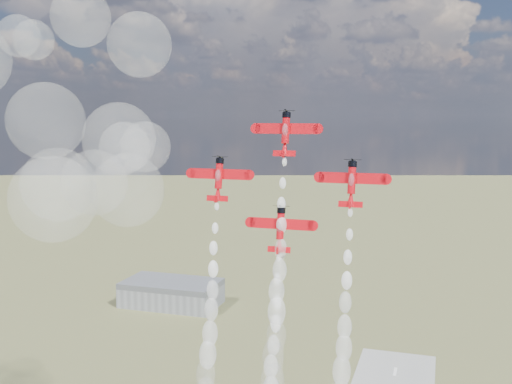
{
  "coord_description": "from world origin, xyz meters",
  "views": [
    {
      "loc": [
        14.93,
        -99.86,
        100.04
      ],
      "look_at": [
        -23.35,
        21.94,
        83.59
      ],
      "focal_mm": 42.0,
      "sensor_mm": 36.0,
      "label": 1
    }
  ],
  "objects_px": {
    "hangar": "(172,293)",
    "plane_right": "(352,183)",
    "plane_lead": "(286,133)",
    "plane_slot": "(280,228)",
    "plane_left": "(219,178)"
  },
  "relations": [
    {
      "from": "plane_lead",
      "to": "plane_right",
      "type": "height_order",
      "value": "plane_lead"
    },
    {
      "from": "hangar",
      "to": "plane_lead",
      "type": "distance_m",
      "value": 207.37
    },
    {
      "from": "plane_right",
      "to": "plane_slot",
      "type": "bearing_deg",
      "value": -172.44
    },
    {
      "from": "plane_lead",
      "to": "plane_slot",
      "type": "relative_size",
      "value": 1.0
    },
    {
      "from": "plane_lead",
      "to": "plane_left",
      "type": "bearing_deg",
      "value": -172.44
    },
    {
      "from": "plane_right",
      "to": "plane_slot",
      "type": "height_order",
      "value": "plane_right"
    },
    {
      "from": "plane_lead",
      "to": "plane_right",
      "type": "bearing_deg",
      "value": -7.56
    },
    {
      "from": "hangar",
      "to": "plane_right",
      "type": "height_order",
      "value": "plane_right"
    },
    {
      "from": "hangar",
      "to": "plane_lead",
      "type": "relative_size",
      "value": 3.64
    },
    {
      "from": "plane_lead",
      "to": "plane_left",
      "type": "relative_size",
      "value": 1.0
    },
    {
      "from": "hangar",
      "to": "plane_right",
      "type": "bearing_deg",
      "value": -53.46
    },
    {
      "from": "plane_lead",
      "to": "plane_right",
      "type": "distance_m",
      "value": 17.74
    },
    {
      "from": "plane_left",
      "to": "plane_slot",
      "type": "bearing_deg",
      "value": -7.56
    },
    {
      "from": "plane_lead",
      "to": "plane_slot",
      "type": "height_order",
      "value": "plane_lead"
    },
    {
      "from": "hangar",
      "to": "plane_right",
      "type": "relative_size",
      "value": 3.64
    }
  ]
}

